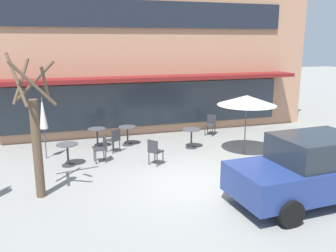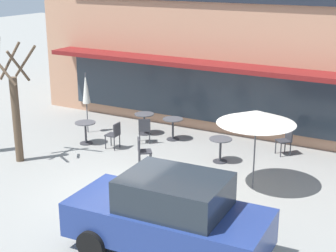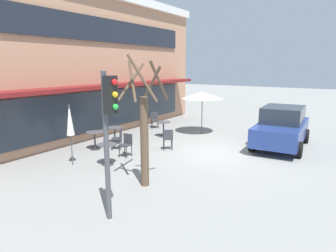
{
  "view_description": "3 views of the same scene",
  "coord_description": "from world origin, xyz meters",
  "px_view_note": "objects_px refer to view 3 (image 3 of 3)",
  "views": [
    {
      "loc": [
        -3.71,
        -9.09,
        4.07
      ],
      "look_at": [
        -0.0,
        2.73,
        1.11
      ],
      "focal_mm": 38.0,
      "sensor_mm": 36.0,
      "label": 1
    },
    {
      "loc": [
        7.05,
        -10.36,
        5.82
      ],
      "look_at": [
        -0.71,
        3.39,
        0.87
      ],
      "focal_mm": 55.0,
      "sensor_mm": 36.0,
      "label": 2
    },
    {
      "loc": [
        -11.02,
        -4.72,
        3.51
      ],
      "look_at": [
        -0.16,
        2.25,
        0.89
      ],
      "focal_mm": 32.0,
      "sensor_mm": 36.0,
      "label": 3
    }
  ],
  "objects_px": {
    "patio_umbrella_green_folded": "(70,120)",
    "cafe_table_mid_patio": "(115,132)",
    "cafe_chair_3": "(118,137)",
    "cafe_chair_1": "(168,138)",
    "cafe_chair_2": "(126,143)",
    "street_tree": "(144,129)",
    "patio_umbrella_cream_folded": "(202,95)",
    "cafe_table_streetside": "(107,151)",
    "cafe_chair_0": "(155,119)",
    "cafe_table_by_tree": "(95,137)",
    "traffic_light_pole": "(109,122)",
    "parked_sedan": "(282,127)",
    "cafe_table_near_wall": "(163,127)"
  },
  "relations": [
    {
      "from": "cafe_table_streetside",
      "to": "cafe_chair_0",
      "type": "distance_m",
      "value": 6.63
    },
    {
      "from": "patio_umbrella_green_folded",
      "to": "cafe_table_streetside",
      "type": "bearing_deg",
      "value": -54.92
    },
    {
      "from": "cafe_chair_1",
      "to": "cafe_chair_3",
      "type": "distance_m",
      "value": 2.11
    },
    {
      "from": "patio_umbrella_cream_folded",
      "to": "traffic_light_pole",
      "type": "bearing_deg",
      "value": -166.31
    },
    {
      "from": "cafe_table_mid_patio",
      "to": "patio_umbrella_cream_folded",
      "type": "bearing_deg",
      "value": -32.71
    },
    {
      "from": "cafe_table_by_tree",
      "to": "patio_umbrella_green_folded",
      "type": "height_order",
      "value": "patio_umbrella_green_folded"
    },
    {
      "from": "cafe_chair_0",
      "to": "cafe_chair_1",
      "type": "distance_m",
      "value": 4.64
    },
    {
      "from": "cafe_table_by_tree",
      "to": "patio_umbrella_green_folded",
      "type": "distance_m",
      "value": 2.36
    },
    {
      "from": "cafe_table_mid_patio",
      "to": "cafe_table_streetside",
      "type": "bearing_deg",
      "value": -142.5
    },
    {
      "from": "cafe_table_mid_patio",
      "to": "cafe_chair_3",
      "type": "height_order",
      "value": "cafe_chair_3"
    },
    {
      "from": "cafe_chair_2",
      "to": "street_tree",
      "type": "relative_size",
      "value": 0.23
    },
    {
      "from": "parked_sedan",
      "to": "traffic_light_pole",
      "type": "relative_size",
      "value": 1.26
    },
    {
      "from": "cafe_chair_3",
      "to": "street_tree",
      "type": "bearing_deg",
      "value": -127.3
    },
    {
      "from": "cafe_chair_2",
      "to": "traffic_light_pole",
      "type": "xyz_separation_m",
      "value": [
        -3.96,
        -2.94,
        1.77
      ]
    },
    {
      "from": "cafe_table_streetside",
      "to": "cafe_table_by_tree",
      "type": "height_order",
      "value": "same"
    },
    {
      "from": "patio_umbrella_green_folded",
      "to": "cafe_chair_1",
      "type": "distance_m",
      "value": 4.1
    },
    {
      "from": "patio_umbrella_cream_folded",
      "to": "cafe_chair_3",
      "type": "height_order",
      "value": "patio_umbrella_cream_folded"
    },
    {
      "from": "cafe_table_by_tree",
      "to": "parked_sedan",
      "type": "xyz_separation_m",
      "value": [
        4.71,
        -6.55,
        0.36
      ]
    },
    {
      "from": "cafe_chair_1",
      "to": "cafe_table_streetside",
      "type": "bearing_deg",
      "value": 163.82
    },
    {
      "from": "cafe_table_streetside",
      "to": "patio_umbrella_green_folded",
      "type": "relative_size",
      "value": 0.35
    },
    {
      "from": "cafe_table_by_tree",
      "to": "street_tree",
      "type": "height_order",
      "value": "street_tree"
    },
    {
      "from": "cafe_table_by_tree",
      "to": "cafe_chair_3",
      "type": "distance_m",
      "value": 1.0
    },
    {
      "from": "cafe_table_streetside",
      "to": "cafe_chair_1",
      "type": "relative_size",
      "value": 0.85
    },
    {
      "from": "patio_umbrella_green_folded",
      "to": "cafe_table_mid_patio",
      "type": "bearing_deg",
      "value": 14.48
    },
    {
      "from": "patio_umbrella_green_folded",
      "to": "parked_sedan",
      "type": "bearing_deg",
      "value": -40.83
    },
    {
      "from": "traffic_light_pole",
      "to": "cafe_table_streetside",
      "type": "bearing_deg",
      "value": 45.48
    },
    {
      "from": "street_tree",
      "to": "traffic_light_pole",
      "type": "xyz_separation_m",
      "value": [
        -2.02,
        -0.58,
        0.58
      ]
    },
    {
      "from": "cafe_chair_3",
      "to": "cafe_chair_1",
      "type": "bearing_deg",
      "value": -59.82
    },
    {
      "from": "patio_umbrella_cream_folded",
      "to": "cafe_chair_1",
      "type": "distance_m",
      "value": 3.78
    },
    {
      "from": "cafe_chair_2",
      "to": "cafe_chair_3",
      "type": "distance_m",
      "value": 1.11
    },
    {
      "from": "cafe_chair_0",
      "to": "cafe_chair_2",
      "type": "relative_size",
      "value": 1.0
    },
    {
      "from": "cafe_table_by_tree",
      "to": "cafe_table_streetside",
      "type": "bearing_deg",
      "value": -122.46
    },
    {
      "from": "street_tree",
      "to": "cafe_chair_0",
      "type": "bearing_deg",
      "value": 33.23
    },
    {
      "from": "patio_umbrella_cream_folded",
      "to": "street_tree",
      "type": "bearing_deg",
      "value": -166.96
    },
    {
      "from": "cafe_table_mid_patio",
      "to": "cafe_chair_2",
      "type": "bearing_deg",
      "value": -125.22
    },
    {
      "from": "cafe_table_near_wall",
      "to": "street_tree",
      "type": "distance_m",
      "value": 6.34
    },
    {
      "from": "patio_umbrella_cream_folded",
      "to": "cafe_chair_1",
      "type": "xyz_separation_m",
      "value": [
        -3.46,
        -0.14,
        -1.5
      ]
    },
    {
      "from": "cafe_table_mid_patio",
      "to": "cafe_chair_3",
      "type": "bearing_deg",
      "value": -129.11
    },
    {
      "from": "traffic_light_pole",
      "to": "cafe_table_near_wall",
      "type": "bearing_deg",
      "value": 25.35
    },
    {
      "from": "parked_sedan",
      "to": "street_tree",
      "type": "height_order",
      "value": "street_tree"
    },
    {
      "from": "cafe_table_near_wall",
      "to": "street_tree",
      "type": "xyz_separation_m",
      "value": [
        -5.47,
        -2.97,
        1.2
      ]
    },
    {
      "from": "cafe_table_mid_patio",
      "to": "cafe_chair_0",
      "type": "height_order",
      "value": "cafe_chair_0"
    },
    {
      "from": "cafe_chair_0",
      "to": "cafe_chair_1",
      "type": "relative_size",
      "value": 1.0
    },
    {
      "from": "parked_sedan",
      "to": "traffic_light_pole",
      "type": "xyz_separation_m",
      "value": [
        -8.71,
        1.82,
        1.42
      ]
    },
    {
      "from": "cafe_chair_0",
      "to": "cafe_chair_3",
      "type": "height_order",
      "value": "same"
    },
    {
      "from": "parked_sedan",
      "to": "cafe_chair_2",
      "type": "bearing_deg",
      "value": 134.97
    },
    {
      "from": "street_tree",
      "to": "cafe_table_mid_patio",
      "type": "bearing_deg",
      "value": 52.34
    },
    {
      "from": "cafe_chair_1",
      "to": "traffic_light_pole",
      "type": "height_order",
      "value": "traffic_light_pole"
    },
    {
      "from": "cafe_table_streetside",
      "to": "cafe_chair_2",
      "type": "bearing_deg",
      "value": 3.52
    },
    {
      "from": "patio_umbrella_green_folded",
      "to": "cafe_chair_1",
      "type": "height_order",
      "value": "patio_umbrella_green_folded"
    }
  ]
}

